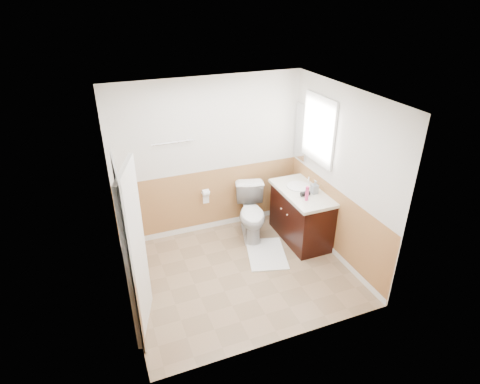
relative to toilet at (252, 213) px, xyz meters
name	(u,v)px	position (x,y,z in m)	size (l,w,h in m)	color
floor	(240,272)	(-0.53, -0.83, -0.41)	(3.00, 3.00, 0.00)	#8C7051
ceiling	(240,97)	(-0.53, -0.83, 2.09)	(3.00, 3.00, 0.00)	white
wall_back	(209,158)	(-0.53, 0.47, 0.84)	(3.00, 3.00, 0.00)	silver
wall_front	(287,251)	(-0.53, -2.13, 0.84)	(3.00, 3.00, 0.00)	silver
wall_left	(119,217)	(-2.03, -0.83, 0.84)	(3.00, 3.00, 0.00)	silver
wall_right	(340,176)	(0.97, -0.83, 0.84)	(3.00, 3.00, 0.00)	silver
wainscot_back	(211,201)	(-0.53, 0.46, 0.09)	(3.00, 3.00, 0.00)	#C1804D
wainscot_front	(283,307)	(-0.53, -2.12, 0.09)	(3.00, 3.00, 0.00)	#C1804D
wainscot_left	(128,269)	(-2.02, -0.83, 0.09)	(2.60, 2.60, 0.00)	#C1804D
wainscot_right	(333,222)	(0.96, -0.83, 0.09)	(2.60, 2.60, 0.00)	#C1804D
toilet	(252,213)	(0.00, 0.00, 0.00)	(0.46, 0.80, 0.82)	silver
bath_mat	(266,254)	(0.00, -0.58, -0.40)	(0.55, 0.80, 0.02)	white
vanity_cabinet	(301,216)	(0.68, -0.37, -0.01)	(0.55, 1.10, 0.80)	black
vanity_knob_left	(287,215)	(0.38, -0.47, 0.14)	(0.03, 0.03, 0.03)	silver
vanity_knob_right	(281,209)	(0.38, -0.27, 0.14)	(0.03, 0.03, 0.03)	silver
countertop	(302,193)	(0.67, -0.37, 0.41)	(0.60, 1.15, 0.05)	silver
sink_basin	(298,186)	(0.68, -0.22, 0.45)	(0.36, 0.36, 0.02)	white
faucet	(309,181)	(0.86, -0.22, 0.51)	(0.02, 0.02, 0.14)	white
lotion_bottle	(307,194)	(0.58, -0.64, 0.55)	(0.05, 0.05, 0.22)	#E63B7F
soap_dispenser	(315,187)	(0.80, -0.48, 0.55)	(0.09, 0.10, 0.21)	#8A959C
hair_dryer_body	(305,194)	(0.63, -0.51, 0.47)	(0.07, 0.07, 0.14)	black
hair_dryer_handle	(301,194)	(0.60, -0.46, 0.44)	(0.03, 0.03, 0.07)	black
mirror_panel	(301,132)	(0.95, 0.27, 1.14)	(0.02, 0.35, 0.90)	silver
window_frame	(319,130)	(0.94, -0.24, 1.34)	(0.04, 0.80, 1.00)	white
window_glass	(320,130)	(0.96, -0.24, 1.34)	(0.01, 0.70, 0.90)	white
door	(136,253)	(-1.93, -1.28, 0.61)	(0.05, 0.80, 2.04)	white
door_frame	(129,254)	(-2.01, -1.28, 0.62)	(0.02, 0.92, 2.10)	white
door_knob	(138,241)	(-1.87, -0.95, 0.54)	(0.06, 0.06, 0.06)	silver
towel_bar	(173,142)	(-1.08, 0.42, 1.19)	(0.02, 0.02, 0.62)	silver
tp_holder_bar	(206,193)	(-0.63, 0.40, 0.29)	(0.02, 0.02, 0.14)	silver
tp_roll	(206,193)	(-0.63, 0.40, 0.29)	(0.11, 0.11, 0.10)	white
tp_sheet	(206,199)	(-0.63, 0.40, 0.18)	(0.10, 0.01, 0.16)	white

